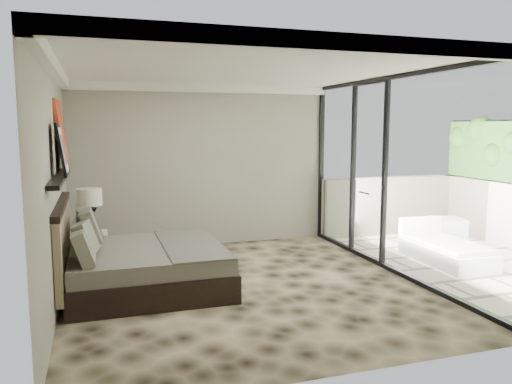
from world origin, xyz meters
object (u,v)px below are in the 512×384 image
object	(u,v)px
table_lamp	(90,205)
ottoman	(447,233)
nightstand	(90,251)
lounger	(445,250)
bed	(139,264)

from	to	relation	value
table_lamp	ottoman	xyz separation A→B (m)	(5.89, -0.56, -0.69)
nightstand	lounger	world-z (taller)	lounger
bed	lounger	world-z (taller)	bed
nightstand	lounger	xyz separation A→B (m)	(5.22, -1.34, -0.08)
nightstand	lounger	size ratio (longest dim) A/B	0.34
nightstand	table_lamp	world-z (taller)	table_lamp
ottoman	lounger	xyz separation A→B (m)	(-0.69, -0.80, -0.07)
table_lamp	lounger	bearing A→B (deg)	-14.66
bed	ottoman	size ratio (longest dim) A/B	4.04
nightstand	ottoman	size ratio (longest dim) A/B	1.04
bed	ottoman	world-z (taller)	bed
bed	lounger	bearing A→B (deg)	-1.30
bed	nightstand	distance (m)	1.38
bed	ottoman	bearing A→B (deg)	7.51
nightstand	table_lamp	size ratio (longest dim) A/B	0.78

